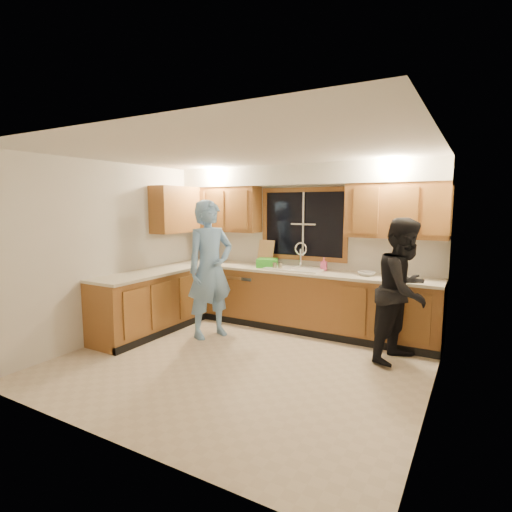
{
  "coord_description": "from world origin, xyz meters",
  "views": [
    {
      "loc": [
        2.45,
        -3.94,
        1.9
      ],
      "look_at": [
        -0.15,
        0.65,
        1.22
      ],
      "focal_mm": 28.0,
      "sensor_mm": 36.0,
      "label": 1
    }
  ],
  "objects_px": {
    "dish_crate": "(267,263)",
    "soap_bottle": "(324,264)",
    "knife_block": "(211,255)",
    "bowl": "(367,274)",
    "woman": "(404,290)",
    "sink": "(295,273)",
    "stove": "(121,311)",
    "dishwasher": "(247,296)",
    "man": "(210,269)"
  },
  "relations": [
    {
      "from": "dishwasher",
      "to": "man",
      "type": "height_order",
      "value": "man"
    },
    {
      "from": "stove",
      "to": "bowl",
      "type": "height_order",
      "value": "bowl"
    },
    {
      "from": "woman",
      "to": "soap_bottle",
      "type": "xyz_separation_m",
      "value": [
        -1.27,
        0.68,
        0.14
      ]
    },
    {
      "from": "dishwasher",
      "to": "sink",
      "type": "bearing_deg",
      "value": 0.99
    },
    {
      "from": "woman",
      "to": "man",
      "type": "bearing_deg",
      "value": 116.57
    },
    {
      "from": "soap_bottle",
      "to": "woman",
      "type": "bearing_deg",
      "value": -28.43
    },
    {
      "from": "knife_block",
      "to": "stove",
      "type": "bearing_deg",
      "value": -122.8
    },
    {
      "from": "woman",
      "to": "bowl",
      "type": "bearing_deg",
      "value": 64.12
    },
    {
      "from": "knife_block",
      "to": "sink",
      "type": "bearing_deg",
      "value": -31.6
    },
    {
      "from": "dishwasher",
      "to": "man",
      "type": "xyz_separation_m",
      "value": [
        -0.06,
        -0.95,
        0.58
      ]
    },
    {
      "from": "woman",
      "to": "soap_bottle",
      "type": "distance_m",
      "value": 1.45
    },
    {
      "from": "soap_bottle",
      "to": "bowl",
      "type": "relative_size",
      "value": 0.87
    },
    {
      "from": "woman",
      "to": "dish_crate",
      "type": "xyz_separation_m",
      "value": [
        -2.16,
        0.54,
        0.11
      ]
    },
    {
      "from": "man",
      "to": "knife_block",
      "type": "height_order",
      "value": "man"
    },
    {
      "from": "sink",
      "to": "dish_crate",
      "type": "height_order",
      "value": "sink"
    },
    {
      "from": "knife_block",
      "to": "soap_bottle",
      "type": "xyz_separation_m",
      "value": [
        2.06,
        0.03,
        -0.02
      ]
    },
    {
      "from": "sink",
      "to": "dishwasher",
      "type": "relative_size",
      "value": 1.05
    },
    {
      "from": "knife_block",
      "to": "dish_crate",
      "type": "bearing_deg",
      "value": -33.85
    },
    {
      "from": "dishwasher",
      "to": "stove",
      "type": "relative_size",
      "value": 0.91
    },
    {
      "from": "dishwasher",
      "to": "man",
      "type": "distance_m",
      "value": 1.11
    },
    {
      "from": "man",
      "to": "dish_crate",
      "type": "relative_size",
      "value": 6.7
    },
    {
      "from": "woman",
      "to": "dish_crate",
      "type": "bearing_deg",
      "value": 93.66
    },
    {
      "from": "sink",
      "to": "soap_bottle",
      "type": "height_order",
      "value": "sink"
    },
    {
      "from": "dishwasher",
      "to": "bowl",
      "type": "relative_size",
      "value": 3.62
    },
    {
      "from": "dish_crate",
      "to": "soap_bottle",
      "type": "height_order",
      "value": "soap_bottle"
    },
    {
      "from": "stove",
      "to": "woman",
      "type": "height_order",
      "value": "woman"
    },
    {
      "from": "dishwasher",
      "to": "knife_block",
      "type": "bearing_deg",
      "value": 172.28
    },
    {
      "from": "woman",
      "to": "soap_bottle",
      "type": "height_order",
      "value": "woman"
    },
    {
      "from": "knife_block",
      "to": "dishwasher",
      "type": "bearing_deg",
      "value": -36.07
    },
    {
      "from": "stove",
      "to": "bowl",
      "type": "distance_m",
      "value": 3.45
    },
    {
      "from": "stove",
      "to": "man",
      "type": "xyz_separation_m",
      "value": [
        0.89,
        0.86,
        0.54
      ]
    },
    {
      "from": "dishwasher",
      "to": "knife_block",
      "type": "distance_m",
      "value": 1.02
    },
    {
      "from": "sink",
      "to": "knife_block",
      "type": "distance_m",
      "value": 1.66
    },
    {
      "from": "dishwasher",
      "to": "bowl",
      "type": "bearing_deg",
      "value": 0.42
    },
    {
      "from": "sink",
      "to": "stove",
      "type": "height_order",
      "value": "sink"
    },
    {
      "from": "stove",
      "to": "knife_block",
      "type": "distance_m",
      "value": 2.01
    },
    {
      "from": "man",
      "to": "soap_bottle",
      "type": "relative_size",
      "value": 9.96
    },
    {
      "from": "dish_crate",
      "to": "bowl",
      "type": "relative_size",
      "value": 1.3
    },
    {
      "from": "sink",
      "to": "knife_block",
      "type": "xyz_separation_m",
      "value": [
        -1.65,
        0.09,
        0.17
      ]
    },
    {
      "from": "man",
      "to": "bowl",
      "type": "distance_m",
      "value": 2.21
    },
    {
      "from": "soap_bottle",
      "to": "bowl",
      "type": "distance_m",
      "value": 0.69
    },
    {
      "from": "man",
      "to": "woman",
      "type": "bearing_deg",
      "value": -57.36
    },
    {
      "from": "sink",
      "to": "man",
      "type": "height_order",
      "value": "man"
    },
    {
      "from": "dishwasher",
      "to": "stove",
      "type": "xyz_separation_m",
      "value": [
        -0.95,
        -1.81,
        0.04
      ]
    },
    {
      "from": "woman",
      "to": "stove",
      "type": "bearing_deg",
      "value": 127.79
    },
    {
      "from": "dishwasher",
      "to": "man",
      "type": "relative_size",
      "value": 0.42
    },
    {
      "from": "dishwasher",
      "to": "dish_crate",
      "type": "xyz_separation_m",
      "value": [
        0.37,
        -0.0,
        0.58
      ]
    },
    {
      "from": "knife_block",
      "to": "bowl",
      "type": "bearing_deg",
      "value": -30.32
    },
    {
      "from": "sink",
      "to": "woman",
      "type": "bearing_deg",
      "value": -18.59
    },
    {
      "from": "dishwasher",
      "to": "knife_block",
      "type": "xyz_separation_m",
      "value": [
        -0.8,
        0.11,
        0.63
      ]
    }
  ]
}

